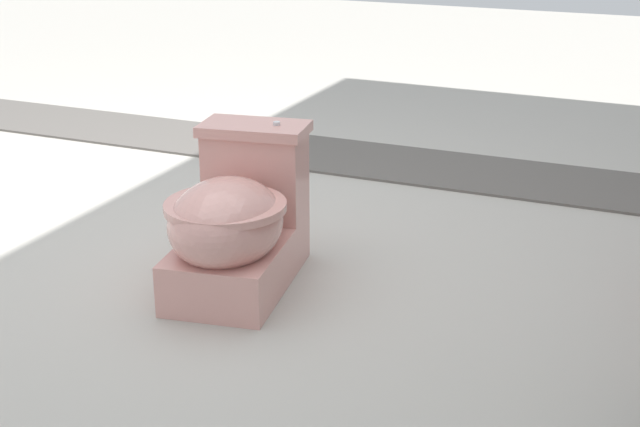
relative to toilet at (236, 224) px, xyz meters
name	(u,v)px	position (x,y,z in m)	size (l,w,h in m)	color
ground_plane	(197,254)	(-0.17, -0.27, -0.22)	(14.00, 14.00, 0.00)	#B7B2A8
gravel_strip	(432,168)	(-1.50, 0.23, -0.21)	(0.56, 8.00, 0.01)	#605B56
toilet	(236,224)	(0.00, 0.00, 0.00)	(0.68, 0.47, 0.52)	#E09E93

